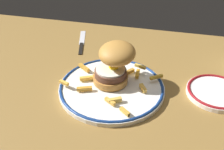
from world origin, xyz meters
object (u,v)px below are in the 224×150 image
Objects in this scene: burger at (115,63)px; side_plate at (216,92)px; dinner_plate at (112,86)px; knife at (82,43)px.

side_plate is at bearing 4.20° from burger.
burger is 0.79× the size of side_plate.
burger is at bearing 80.93° from dinner_plate.
dinner_plate is 27.50cm from side_plate.
knife is (-16.77, 20.49, -6.96)cm from burger.
dinner_plate is at bearing -171.52° from side_plate.
burger is (0.33, 2.08, 6.38)cm from dinner_plate.
dinner_plate is 1.85× the size of side_plate.
side_plate is (27.20, 4.06, -0.00)cm from dinner_plate.
dinner_plate is 1.60× the size of knife.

